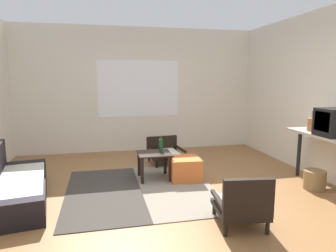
% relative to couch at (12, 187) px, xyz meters
% --- Properties ---
extents(ground_plane, '(7.80, 7.80, 0.00)m').
position_rel_couch_xyz_m(ground_plane, '(2.00, -0.47, -0.21)').
color(ground_plane, olive).
extents(far_wall_with_window, '(5.60, 0.13, 2.70)m').
position_rel_couch_xyz_m(far_wall_with_window, '(2.00, 2.59, 1.14)').
color(far_wall_with_window, silver).
rests_on(far_wall_with_window, ground).
extents(side_wall_right, '(0.12, 6.60, 2.70)m').
position_rel_couch_xyz_m(side_wall_right, '(4.66, -0.17, 1.14)').
color(side_wall_right, silver).
rests_on(side_wall_right, ground).
extents(area_rug, '(2.11, 2.16, 0.01)m').
position_rel_couch_xyz_m(area_rug, '(1.70, 0.06, -0.21)').
color(area_rug, '#38332D').
rests_on(area_rug, ground).
extents(couch, '(0.98, 1.90, 0.69)m').
position_rel_couch_xyz_m(couch, '(0.00, 0.00, 0.00)').
color(couch, black).
rests_on(couch, ground).
extents(coffee_table, '(0.52, 0.48, 0.43)m').
position_rel_couch_xyz_m(coffee_table, '(1.98, 0.49, 0.12)').
color(coffee_table, black).
rests_on(coffee_table, ground).
extents(armchair_by_window, '(0.68, 0.66, 0.48)m').
position_rel_couch_xyz_m(armchair_by_window, '(2.35, 1.42, 0.00)').
color(armchair_by_window, black).
rests_on(armchair_by_window, ground).
extents(armchair_striped_foreground, '(0.60, 0.65, 0.61)m').
position_rel_couch_xyz_m(armchair_striped_foreground, '(2.63, -1.29, 0.05)').
color(armchair_striped_foreground, black).
rests_on(armchair_striped_foreground, ground).
extents(ottoman_orange, '(0.51, 0.51, 0.36)m').
position_rel_couch_xyz_m(ottoman_orange, '(2.45, 0.36, -0.03)').
color(ottoman_orange, '#D1662D').
rests_on(ottoman_orange, ground).
extents(console_shelf, '(0.47, 1.42, 0.81)m').
position_rel_couch_xyz_m(console_shelf, '(4.36, -0.50, 0.51)').
color(console_shelf, '#B2AD9E').
rests_on(console_shelf, ground).
extents(crt_television, '(0.47, 0.38, 0.39)m').
position_rel_couch_xyz_m(crt_television, '(4.36, -0.59, 0.79)').
color(crt_television, black).
rests_on(crt_television, console_shelf).
extents(clay_vase, '(0.21, 0.21, 0.31)m').
position_rel_couch_xyz_m(clay_vase, '(4.36, -0.17, 0.71)').
color(clay_vase, '#935B38').
rests_on(clay_vase, console_shelf).
extents(glass_bottle, '(0.07, 0.07, 0.26)m').
position_rel_couch_xyz_m(glass_bottle, '(2.11, 0.59, 0.33)').
color(glass_bottle, '#194723').
rests_on(glass_bottle, coffee_table).
extents(wicker_basket, '(0.31, 0.31, 0.28)m').
position_rel_couch_xyz_m(wicker_basket, '(4.20, -0.46, -0.07)').
color(wicker_basket, olive).
rests_on(wicker_basket, ground).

